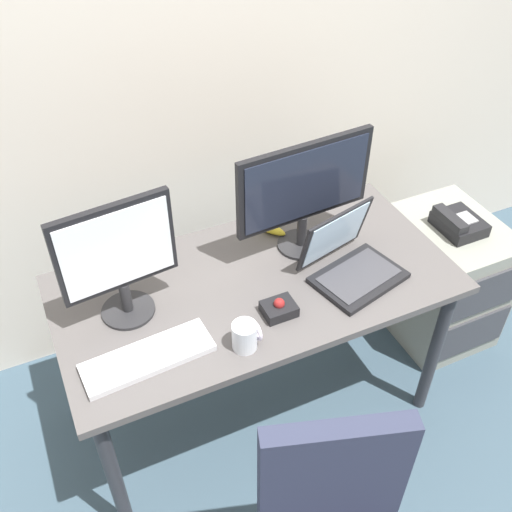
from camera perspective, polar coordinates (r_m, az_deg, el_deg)
ground_plane at (r=2.67m, az=0.00°, el=-14.07°), size 8.00×8.00×0.00m
back_wall at (r=2.33m, az=-7.81°, el=20.83°), size 6.00×0.10×2.80m
desk at (r=2.17m, az=0.00°, el=-4.09°), size 1.42×0.72×0.74m
file_cabinet at (r=2.89m, az=17.41°, el=-2.07°), size 0.42×0.53×0.61m
desk_phone at (r=2.66m, az=18.93°, el=3.03°), size 0.17×0.20×0.09m
monitor_main at (r=2.10m, az=4.74°, el=6.47°), size 0.53×0.18×0.44m
monitor_side at (r=1.88m, az=-13.23°, el=-0.04°), size 0.38×0.18×0.44m
keyboard at (r=1.89m, az=-10.41°, el=-9.57°), size 0.42×0.16×0.03m
laptop at (r=2.13m, az=9.05°, el=-0.53°), size 0.37×0.34×0.24m
trackball_mouse at (r=1.98m, az=2.24°, el=-5.06°), size 0.11×0.09×0.07m
coffee_mug at (r=1.86m, az=-1.03°, el=-7.72°), size 0.09×0.08×0.10m
banana at (r=2.32m, az=0.86°, el=2.93°), size 0.13×0.19×0.04m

